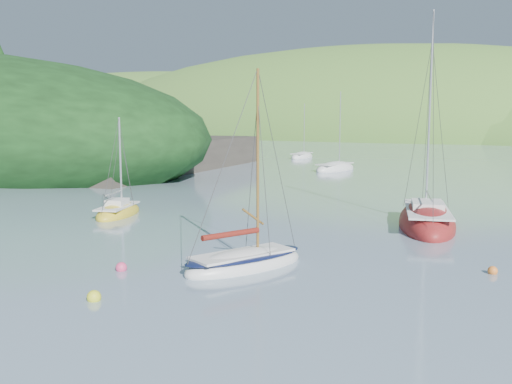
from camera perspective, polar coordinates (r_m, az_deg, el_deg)
The scene contains 7 objects.
ground at distance 23.43m, azimuth -11.57°, elevation -8.19°, with size 700.00×700.00×0.00m, color gray.
daysailer_white at distance 24.08m, azimuth -1.15°, elevation -7.08°, with size 4.00×6.13×8.85m.
sloop_red at distance 34.20m, azimuth 16.69°, elevation -2.95°, with size 5.93×9.54×13.35m.
sailboat_yellow at distance 37.59m, azimuth -13.62°, elevation -2.01°, with size 3.90×5.54×6.83m.
distant_sloop_a at distance 67.05m, azimuth 7.93°, elevation 2.28°, with size 3.46×7.25×9.94m.
distant_sloop_c at distance 86.56m, azimuth 4.62°, elevation 3.51°, with size 2.64×6.38×8.91m.
mooring_buoys at distance 22.10m, azimuth -6.15°, elevation -8.71°, with size 13.46×11.37×0.49m.
Camera 1 is at (15.72, -16.19, 6.32)m, focal length 40.00 mm.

